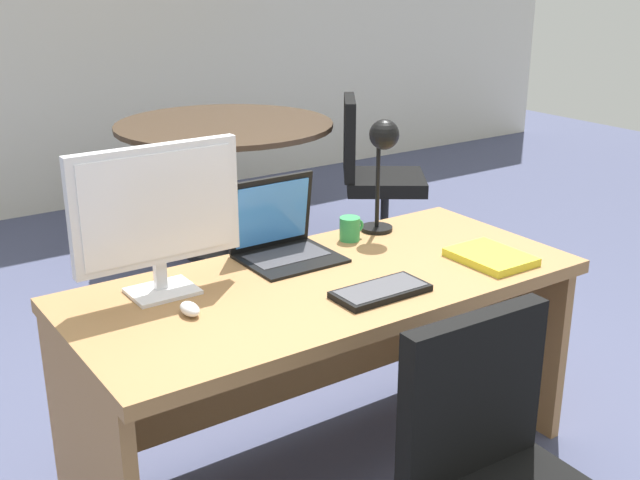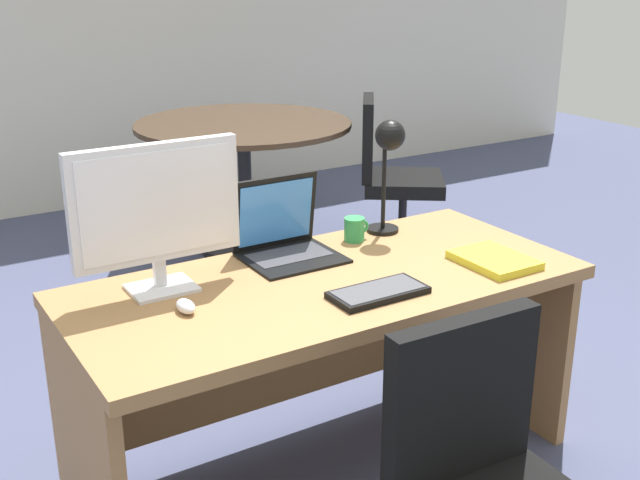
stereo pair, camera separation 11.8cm
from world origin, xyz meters
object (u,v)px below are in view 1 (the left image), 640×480
coffee_mug (350,229)px  meeting_table (225,155)px  meeting_chair_near (375,190)px  mouse (190,309)px  monitor (157,210)px  laptop (279,232)px  keyboard (381,291)px  book (491,257)px  desk_lamp (383,150)px  desk (319,327)px

coffee_mug → meeting_table: 1.98m
meeting_chair_near → mouse: bearing=-140.2°
monitor → laptop: monitor is taller
mouse → meeting_table: (1.27, 2.17, -0.14)m
monitor → keyboard: size_ratio=1.75×
laptop → book: laptop is taller
monitor → coffee_mug: monitor is taller
keyboard → meeting_table: 2.47m
meeting_chair_near → desk_lamp: bearing=-127.7°
book → desk_lamp: bearing=104.9°
keyboard → laptop: bearing=98.3°
meeting_table → book: bearing=-95.6°
laptop → book: (0.56, -0.46, -0.07)m
meeting_chair_near → monitor: bearing=-143.7°
desk → monitor: monitor is taller
laptop → meeting_table: laptop is taller
keyboard → mouse: bearing=160.4°
desk_lamp → meeting_table: desk_lamp is taller
laptop → keyboard: size_ratio=1.06×
book → keyboard: bearing=-178.5°
monitor → keyboard: 0.72m
desk → meeting_table: 2.26m
desk_lamp → mouse: bearing=-163.7°
laptop → keyboard: 0.48m
mouse → desk: bearing=5.7°
desk → desk_lamp: size_ratio=3.89×
monitor → keyboard: (0.55, -0.39, -0.26)m
meeting_chair_near → coffee_mug: bearing=-131.2°
monitor → desk: bearing=-16.6°
desk_lamp → book: bearing=-75.1°
desk_lamp → coffee_mug: desk_lamp is taller
monitor → desk_lamp: (0.92, 0.08, 0.05)m
laptop → mouse: size_ratio=3.70×
mouse → meeting_chair_near: 2.62m
monitor → laptop: (0.48, 0.09, -0.19)m
book → meeting_table: (0.23, 2.35, -0.13)m
desk → desk_lamp: desk_lamp is taller
laptop → book: 0.73m
laptop → meeting_table: size_ratio=0.25×
book → mouse: bearing=170.1°
keyboard → desk: bearing=104.3°
mouse → coffee_mug: bearing=18.8°
laptop → mouse: 0.56m
monitor → meeting_chair_near: bearing=36.3°
keyboard → desk_lamp: size_ratio=0.70×
keyboard → monitor: bearing=144.7°
desk_lamp → meeting_table: size_ratio=0.34×
monitor → meeting_table: (1.26, 1.97, -0.39)m
coffee_mug → meeting_table: (0.50, 1.91, -0.16)m
monitor → coffee_mug: size_ratio=5.30×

